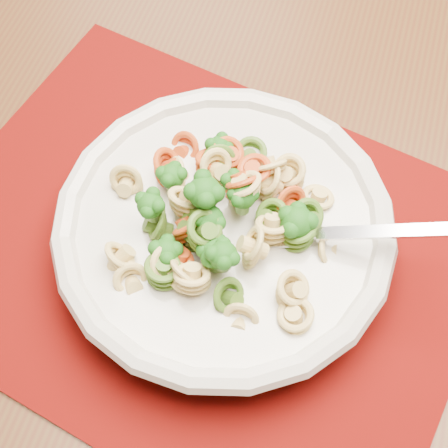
# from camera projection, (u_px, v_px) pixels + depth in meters

# --- Properties ---
(dining_table) EXTENTS (1.46, 1.02, 0.78)m
(dining_table) POSITION_uv_depth(u_px,v_px,m) (241.00, 179.00, 0.70)
(dining_table) COLOR #482D14
(dining_table) RESTS_ON ground
(placemat) EXTENTS (0.55, 0.48, 0.00)m
(placemat) POSITION_uv_depth(u_px,v_px,m) (199.00, 249.00, 0.54)
(placemat) COLOR #4D0403
(placemat) RESTS_ON dining_table
(pasta_bowl) EXTENTS (0.28, 0.28, 0.05)m
(pasta_bowl) POSITION_uv_depth(u_px,v_px,m) (224.00, 229.00, 0.51)
(pasta_bowl) COLOR beige
(pasta_bowl) RESTS_ON placemat
(pasta_broccoli_heap) EXTENTS (0.23, 0.23, 0.06)m
(pasta_broccoli_heap) POSITION_uv_depth(u_px,v_px,m) (224.00, 220.00, 0.50)
(pasta_broccoli_heap) COLOR tan
(pasta_broccoli_heap) RESTS_ON pasta_bowl
(fork) EXTENTS (0.18, 0.03, 0.08)m
(fork) POSITION_uv_depth(u_px,v_px,m) (286.00, 235.00, 0.49)
(fork) COLOR silver
(fork) RESTS_ON pasta_bowl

